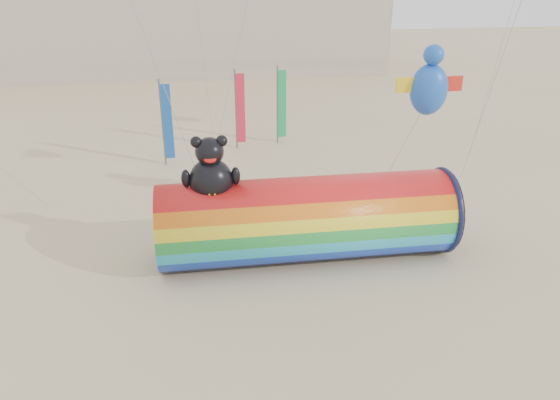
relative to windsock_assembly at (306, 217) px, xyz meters
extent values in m
plane|color=#CCB58C|center=(-1.49, -0.93, -1.83)|extent=(160.00, 160.00, 0.00)
cylinder|color=red|center=(0.01, 0.00, -0.09)|extent=(11.93, 3.48, 3.48)
torus|color=#0F1438|center=(5.86, 0.00, -0.09)|extent=(0.24, 3.65, 3.65)
cylinder|color=black|center=(6.00, 0.00, -0.09)|extent=(0.06, 3.45, 3.45)
ellipsoid|color=black|center=(-3.77, 0.00, 1.80)|extent=(1.70, 1.52, 1.79)
ellipsoid|color=gold|center=(-3.77, -0.55, 1.70)|extent=(0.88, 0.38, 0.77)
sphere|color=black|center=(-3.77, 0.00, 2.99)|extent=(1.09, 1.09, 1.09)
sphere|color=black|center=(-4.24, 0.00, 3.39)|extent=(0.44, 0.44, 0.44)
sphere|color=black|center=(-3.29, 0.00, 3.39)|extent=(0.44, 0.44, 0.44)
ellipsoid|color=red|center=(-3.77, -0.45, 2.84)|extent=(0.48, 0.18, 0.31)
ellipsoid|color=black|center=(-4.71, -0.10, 2.00)|extent=(0.36, 0.36, 0.72)
ellipsoid|color=black|center=(-2.82, -0.10, 2.00)|extent=(0.36, 0.36, 0.72)
imported|color=slate|center=(5.45, 1.19, -1.00)|extent=(0.73, 0.68, 1.67)
ellipsoid|color=#380A11|center=(5.04, 0.48, -1.63)|extent=(1.17, 0.99, 0.41)
ellipsoid|color=#380A11|center=(5.74, 0.28, -1.66)|extent=(0.99, 0.84, 0.34)
ellipsoid|color=#380A11|center=(4.44, 0.63, -1.67)|extent=(0.91, 0.77, 0.32)
ellipsoid|color=#380A11|center=(5.34, 0.88, -1.70)|extent=(0.78, 0.66, 0.27)
ellipsoid|color=#380A11|center=(6.24, 0.58, -1.71)|extent=(0.73, 0.62, 0.25)
cylinder|color=#59595E|center=(-6.22, 12.38, 0.77)|extent=(0.10, 0.10, 5.20)
cube|color=#164EAB|center=(-5.91, 12.38, 0.82)|extent=(0.56, 0.06, 4.50)
cylinder|color=#59595E|center=(-1.67, 14.90, 0.77)|extent=(0.10, 0.10, 5.20)
cube|color=red|center=(-1.36, 14.90, 0.82)|extent=(0.56, 0.06, 4.50)
cylinder|color=#59595E|center=(1.15, 15.66, 0.77)|extent=(0.10, 0.10, 5.20)
cube|color=#19A352|center=(1.46, 15.66, 0.82)|extent=(0.56, 0.06, 4.50)
ellipsoid|color=blue|center=(5.42, 1.66, 4.67)|extent=(1.60, 1.25, 2.14)
camera|label=1|loc=(-4.10, -19.65, 9.56)|focal=35.00mm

